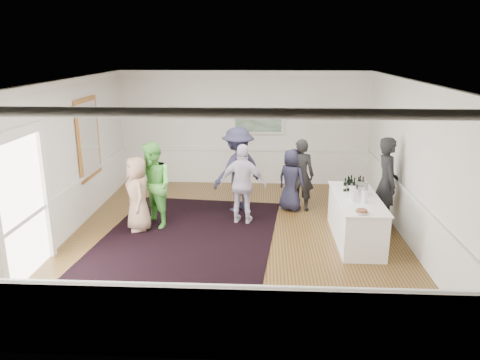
# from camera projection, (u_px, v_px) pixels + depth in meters

# --- Properties ---
(floor) EXTENTS (8.00, 8.00, 0.00)m
(floor) POSITION_uv_depth(u_px,v_px,m) (236.00, 236.00, 9.78)
(floor) COLOR brown
(floor) RESTS_ON ground
(ceiling) EXTENTS (7.00, 8.00, 0.02)m
(ceiling) POSITION_uv_depth(u_px,v_px,m) (235.00, 81.00, 8.90)
(ceiling) COLOR white
(ceiling) RESTS_ON wall_back
(wall_left) EXTENTS (0.02, 8.00, 3.20)m
(wall_left) POSITION_uv_depth(u_px,v_px,m) (64.00, 160.00, 9.51)
(wall_left) COLOR white
(wall_left) RESTS_ON floor
(wall_right) EXTENTS (0.02, 8.00, 3.20)m
(wall_right) POSITION_uv_depth(u_px,v_px,m) (413.00, 164.00, 9.17)
(wall_right) COLOR white
(wall_right) RESTS_ON floor
(wall_back) EXTENTS (7.00, 0.02, 3.20)m
(wall_back) POSITION_uv_depth(u_px,v_px,m) (244.00, 128.00, 13.18)
(wall_back) COLOR white
(wall_back) RESTS_ON floor
(wall_front) EXTENTS (7.00, 0.02, 3.20)m
(wall_front) POSITION_uv_depth(u_px,v_px,m) (215.00, 243.00, 5.50)
(wall_front) COLOR white
(wall_front) RESTS_ON floor
(wainscoting) EXTENTS (7.00, 8.00, 1.00)m
(wainscoting) POSITION_uv_depth(u_px,v_px,m) (236.00, 214.00, 9.65)
(wainscoting) COLOR white
(wainscoting) RESTS_ON floor
(mirror) EXTENTS (0.05, 1.25, 1.85)m
(mirror) POSITION_uv_depth(u_px,v_px,m) (89.00, 138.00, 10.70)
(mirror) COLOR #C07D38
(mirror) RESTS_ON wall_left
(doorway) EXTENTS (0.10, 1.78, 2.56)m
(doorway) POSITION_uv_depth(u_px,v_px,m) (21.00, 198.00, 7.74)
(doorway) COLOR white
(doorway) RESTS_ON wall_left
(landscape_painting) EXTENTS (1.44, 0.06, 0.66)m
(landscape_painting) POSITION_uv_depth(u_px,v_px,m) (258.00, 122.00, 13.06)
(landscape_painting) COLOR white
(landscape_painting) RESTS_ON wall_back
(area_rug) EXTENTS (3.89, 4.87, 0.02)m
(area_rug) POSITION_uv_depth(u_px,v_px,m) (190.00, 235.00, 9.84)
(area_rug) COLOR black
(area_rug) RESTS_ON floor
(serving_table) EXTENTS (0.87, 2.28, 0.92)m
(serving_table) POSITION_uv_depth(u_px,v_px,m) (356.00, 219.00, 9.48)
(serving_table) COLOR white
(serving_table) RESTS_ON floor
(bartender) EXTENTS (0.50, 0.74, 2.01)m
(bartender) POSITION_uv_depth(u_px,v_px,m) (386.00, 183.00, 10.00)
(bartender) COLOR black
(bartender) RESTS_ON floor
(guest_tan) EXTENTS (0.81, 0.94, 1.62)m
(guest_tan) POSITION_uv_depth(u_px,v_px,m) (138.00, 194.00, 9.92)
(guest_tan) COLOR #9E7A62
(guest_tan) RESTS_ON floor
(guest_green) EXTENTS (1.15, 1.15, 1.88)m
(guest_green) POSITION_uv_depth(u_px,v_px,m) (153.00, 186.00, 10.07)
(guest_green) COLOR #64D153
(guest_green) RESTS_ON floor
(guest_lilac) EXTENTS (1.12, 0.62, 1.80)m
(guest_lilac) POSITION_uv_depth(u_px,v_px,m) (243.00, 184.00, 10.30)
(guest_lilac) COLOR silver
(guest_lilac) RESTS_ON floor
(guest_dark_a) EXTENTS (1.48, 1.43, 2.03)m
(guest_dark_a) POSITION_uv_depth(u_px,v_px,m) (238.00, 170.00, 11.06)
(guest_dark_a) COLOR #222239
(guest_dark_a) RESTS_ON floor
(guest_dark_b) EXTENTS (0.71, 0.55, 1.75)m
(guest_dark_b) POSITION_uv_depth(u_px,v_px,m) (301.00, 175.00, 11.13)
(guest_dark_b) COLOR black
(guest_dark_b) RESTS_ON floor
(guest_navy) EXTENTS (0.88, 0.82, 1.51)m
(guest_navy) POSITION_uv_depth(u_px,v_px,m) (291.00, 180.00, 11.18)
(guest_navy) COLOR #222239
(guest_navy) RESTS_ON floor
(wine_bottles) EXTENTS (0.46, 0.30, 0.31)m
(wine_bottles) POSITION_uv_depth(u_px,v_px,m) (354.00, 183.00, 9.78)
(wine_bottles) COLOR black
(wine_bottles) RESTS_ON serving_table
(juice_pitchers) EXTENTS (0.32, 0.42, 0.24)m
(juice_pitchers) POSITION_uv_depth(u_px,v_px,m) (357.00, 195.00, 9.13)
(juice_pitchers) COLOR #81C145
(juice_pitchers) RESTS_ON serving_table
(ice_bucket) EXTENTS (0.26, 0.26, 0.25)m
(ice_bucket) POSITION_uv_depth(u_px,v_px,m) (361.00, 190.00, 9.46)
(ice_bucket) COLOR silver
(ice_bucket) RESTS_ON serving_table
(nut_bowl) EXTENTS (0.24, 0.24, 0.08)m
(nut_bowl) POSITION_uv_depth(u_px,v_px,m) (362.00, 212.00, 8.43)
(nut_bowl) COLOR white
(nut_bowl) RESTS_ON serving_table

